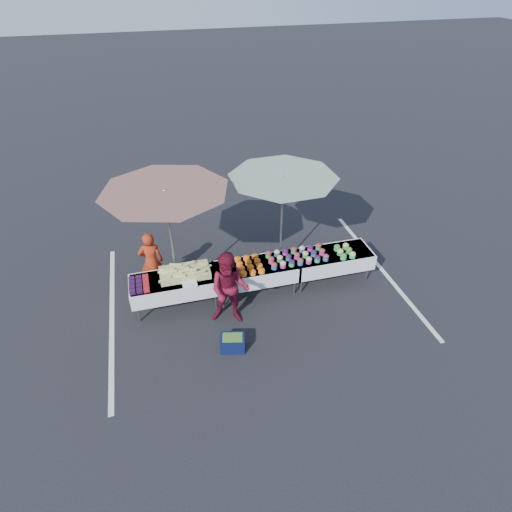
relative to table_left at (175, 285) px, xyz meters
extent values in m
plane|color=black|center=(1.80, 0.00, -0.58)|extent=(80.00, 80.00, 0.00)
cube|color=silver|center=(-1.40, 0.00, -0.58)|extent=(0.10, 5.00, 0.00)
cube|color=silver|center=(5.00, 0.00, -0.58)|extent=(0.10, 5.00, 0.00)
cube|color=white|center=(0.00, 0.00, 0.15)|extent=(1.80, 0.75, 0.04)
cube|color=white|center=(0.00, 0.00, -0.01)|extent=(1.86, 0.81, 0.36)
cylinder|color=slate|center=(-0.82, -0.29, -0.39)|extent=(0.04, 0.04, 0.39)
cylinder|color=slate|center=(-0.82, 0.29, -0.39)|extent=(0.04, 0.04, 0.39)
cylinder|color=slate|center=(0.82, -0.29, -0.39)|extent=(0.04, 0.04, 0.39)
cylinder|color=slate|center=(0.82, 0.29, -0.39)|extent=(0.04, 0.04, 0.39)
cube|color=white|center=(1.80, 0.00, 0.15)|extent=(1.80, 0.75, 0.04)
cube|color=white|center=(1.80, 0.00, -0.01)|extent=(1.86, 0.81, 0.36)
cylinder|color=slate|center=(0.98, -0.29, -0.39)|extent=(0.04, 0.04, 0.39)
cylinder|color=slate|center=(0.98, 0.29, -0.39)|extent=(0.04, 0.04, 0.39)
cylinder|color=slate|center=(2.62, -0.29, -0.39)|extent=(0.04, 0.04, 0.39)
cylinder|color=slate|center=(2.62, 0.29, -0.39)|extent=(0.04, 0.04, 0.39)
cube|color=white|center=(3.60, 0.00, 0.15)|extent=(1.80, 0.75, 0.04)
cube|color=white|center=(3.60, 0.00, -0.01)|extent=(1.86, 0.81, 0.36)
cylinder|color=slate|center=(2.78, -0.29, -0.39)|extent=(0.04, 0.04, 0.39)
cylinder|color=slate|center=(2.78, 0.29, -0.39)|extent=(0.04, 0.04, 0.39)
cylinder|color=slate|center=(4.42, -0.29, -0.39)|extent=(0.04, 0.04, 0.39)
cylinder|color=slate|center=(4.42, 0.29, -0.39)|extent=(0.04, 0.04, 0.39)
cube|color=black|center=(-0.85, -0.27, 0.21)|extent=(0.12, 0.12, 0.08)
cube|color=black|center=(-0.85, -0.13, 0.21)|extent=(0.12, 0.12, 0.08)
cube|color=black|center=(-0.85, 0.01, 0.21)|extent=(0.12, 0.12, 0.08)
cube|color=black|center=(-0.85, 0.15, 0.21)|extent=(0.12, 0.12, 0.08)
cube|color=black|center=(-0.71, -0.27, 0.21)|extent=(0.12, 0.12, 0.08)
cube|color=black|center=(-0.71, -0.13, 0.21)|extent=(0.12, 0.12, 0.08)
cube|color=black|center=(-0.71, 0.01, 0.21)|extent=(0.12, 0.12, 0.08)
cube|color=black|center=(-0.71, 0.15, 0.21)|extent=(0.12, 0.12, 0.08)
cube|color=#AA1227|center=(-0.57, -0.27, 0.21)|extent=(0.12, 0.12, 0.08)
cube|color=#AA1227|center=(-0.57, -0.13, 0.21)|extent=(0.12, 0.12, 0.08)
cube|color=#AA1227|center=(-0.57, 0.01, 0.21)|extent=(0.12, 0.12, 0.08)
cube|color=#AA1227|center=(-0.57, 0.15, 0.21)|extent=(0.12, 0.12, 0.08)
cube|color=#A2B45C|center=(0.25, 0.05, 0.24)|extent=(1.05, 0.55, 0.14)
cylinder|color=#A2B45C|center=(0.55, 0.20, 0.27)|extent=(0.27, 0.09, 0.10)
cylinder|color=#A2B45C|center=(-0.13, 0.10, 0.34)|extent=(0.27, 0.14, 0.07)
cylinder|color=#A2B45C|center=(0.36, -0.06, 0.38)|extent=(0.27, 0.14, 0.09)
cylinder|color=#A2B45C|center=(-0.17, 0.08, 0.28)|extent=(0.27, 0.15, 0.10)
cylinder|color=#A2B45C|center=(0.07, -0.01, 0.33)|extent=(0.27, 0.15, 0.08)
cylinder|color=#A2B45C|center=(0.21, 0.09, 0.36)|extent=(0.27, 0.10, 0.10)
cylinder|color=#A2B45C|center=(0.21, -0.03, 0.36)|extent=(0.27, 0.07, 0.08)
cylinder|color=#A2B45C|center=(0.12, -0.13, 0.31)|extent=(0.27, 0.14, 0.09)
cylinder|color=#A2B45C|center=(0.09, 0.25, 0.34)|extent=(0.27, 0.12, 0.08)
cylinder|color=#A2B45C|center=(0.71, 0.14, 0.29)|extent=(0.27, 0.16, 0.08)
cylinder|color=#A2B45C|center=(-0.06, 0.01, 0.34)|extent=(0.27, 0.11, 0.07)
cylinder|color=#A2B45C|center=(0.16, -0.18, 0.27)|extent=(0.27, 0.10, 0.07)
cylinder|color=#A2B45C|center=(0.36, 0.19, 0.35)|extent=(0.27, 0.12, 0.08)
cylinder|color=#A2B45C|center=(-0.18, -0.17, 0.31)|extent=(0.27, 0.15, 0.08)
cylinder|color=#A2B45C|center=(-0.09, 0.09, 0.36)|extent=(0.27, 0.10, 0.08)
cylinder|color=#A2B45C|center=(0.46, 0.00, 0.32)|extent=(0.27, 0.16, 0.10)
cylinder|color=#A2B45C|center=(-0.03, -0.02, 0.38)|extent=(0.27, 0.12, 0.09)
cylinder|color=#A2B45C|center=(0.52, -0.18, 0.37)|extent=(0.27, 0.09, 0.07)
cylinder|color=#A2B45C|center=(0.58, -0.15, 0.30)|extent=(0.27, 0.10, 0.09)
cylinder|color=#A2B45C|center=(0.50, -0.09, 0.28)|extent=(0.27, 0.12, 0.09)
cylinder|color=#A2B45C|center=(0.35, 0.28, 0.27)|extent=(0.27, 0.10, 0.08)
cylinder|color=#A2B45C|center=(0.63, 0.03, 0.34)|extent=(0.27, 0.14, 0.10)
cube|color=white|center=(0.30, -0.30, 0.19)|extent=(0.30, 0.25, 0.05)
cylinder|color=orange|center=(1.25, -0.28, 0.19)|extent=(0.15, 0.15, 0.05)
ellipsoid|color=red|center=(1.25, -0.28, 0.23)|extent=(0.15, 0.15, 0.08)
cylinder|color=orange|center=(1.25, -0.10, 0.19)|extent=(0.15, 0.15, 0.05)
ellipsoid|color=red|center=(1.25, -0.10, 0.23)|extent=(0.15, 0.15, 0.08)
cylinder|color=orange|center=(1.25, 0.08, 0.19)|extent=(0.15, 0.15, 0.05)
ellipsoid|color=red|center=(1.25, 0.08, 0.23)|extent=(0.15, 0.15, 0.08)
cylinder|color=orange|center=(1.25, 0.26, 0.19)|extent=(0.15, 0.15, 0.05)
ellipsoid|color=red|center=(1.25, 0.26, 0.23)|extent=(0.15, 0.15, 0.08)
cylinder|color=orange|center=(1.45, -0.28, 0.19)|extent=(0.15, 0.15, 0.05)
ellipsoid|color=red|center=(1.45, -0.28, 0.23)|extent=(0.15, 0.15, 0.08)
cylinder|color=orange|center=(1.45, -0.10, 0.19)|extent=(0.15, 0.15, 0.05)
ellipsoid|color=red|center=(1.45, -0.10, 0.23)|extent=(0.15, 0.15, 0.08)
cylinder|color=orange|center=(1.45, 0.08, 0.19)|extent=(0.15, 0.15, 0.05)
ellipsoid|color=red|center=(1.45, 0.08, 0.23)|extent=(0.15, 0.15, 0.08)
cylinder|color=orange|center=(1.45, 0.26, 0.19)|extent=(0.15, 0.15, 0.05)
ellipsoid|color=red|center=(1.45, 0.26, 0.23)|extent=(0.15, 0.15, 0.08)
cylinder|color=orange|center=(1.65, -0.28, 0.19)|extent=(0.15, 0.15, 0.05)
ellipsoid|color=red|center=(1.65, -0.28, 0.23)|extent=(0.15, 0.15, 0.08)
cylinder|color=orange|center=(1.65, -0.10, 0.19)|extent=(0.15, 0.15, 0.05)
ellipsoid|color=red|center=(1.65, -0.10, 0.23)|extent=(0.15, 0.15, 0.08)
cylinder|color=orange|center=(1.65, 0.08, 0.19)|extent=(0.15, 0.15, 0.05)
ellipsoid|color=red|center=(1.65, 0.08, 0.23)|extent=(0.15, 0.15, 0.08)
cylinder|color=orange|center=(1.65, 0.26, 0.19)|extent=(0.15, 0.15, 0.05)
ellipsoid|color=red|center=(1.65, 0.26, 0.23)|extent=(0.15, 0.15, 0.08)
cylinder|color=orange|center=(1.85, -0.28, 0.19)|extent=(0.15, 0.15, 0.05)
ellipsoid|color=red|center=(1.85, -0.28, 0.23)|extent=(0.15, 0.15, 0.08)
cylinder|color=orange|center=(1.85, -0.10, 0.19)|extent=(0.15, 0.15, 0.05)
ellipsoid|color=red|center=(1.85, -0.10, 0.23)|extent=(0.15, 0.15, 0.08)
cylinder|color=orange|center=(1.85, 0.08, 0.19)|extent=(0.15, 0.15, 0.05)
ellipsoid|color=red|center=(1.85, 0.08, 0.23)|extent=(0.15, 0.15, 0.08)
cylinder|color=orange|center=(1.85, 0.26, 0.19)|extent=(0.15, 0.15, 0.05)
ellipsoid|color=red|center=(1.85, 0.26, 0.23)|extent=(0.15, 0.15, 0.08)
cylinder|color=#2557AE|center=(2.15, -0.22, 0.22)|extent=(0.13, 0.13, 0.10)
ellipsoid|color=brown|center=(2.15, -0.22, 0.28)|extent=(0.14, 0.14, 0.10)
cylinder|color=#BD2897|center=(2.15, 0.00, 0.22)|extent=(0.13, 0.13, 0.10)
ellipsoid|color=brown|center=(2.15, 0.00, 0.28)|extent=(0.14, 0.14, 0.10)
cylinder|color=green|center=(2.15, 0.22, 0.22)|extent=(0.13, 0.13, 0.10)
ellipsoid|color=brown|center=(2.15, 0.22, 0.28)|extent=(0.14, 0.14, 0.10)
cylinder|color=#BD2897|center=(2.35, -0.22, 0.22)|extent=(0.13, 0.13, 0.10)
ellipsoid|color=tan|center=(2.35, -0.22, 0.28)|extent=(0.14, 0.14, 0.10)
cylinder|color=green|center=(2.35, 0.00, 0.22)|extent=(0.13, 0.13, 0.10)
ellipsoid|color=tan|center=(2.35, 0.00, 0.28)|extent=(0.14, 0.14, 0.10)
cylinder|color=#2557AE|center=(2.35, 0.22, 0.22)|extent=(0.13, 0.13, 0.10)
ellipsoid|color=tan|center=(2.35, 0.22, 0.28)|extent=(0.14, 0.14, 0.10)
cylinder|color=green|center=(2.55, -0.22, 0.22)|extent=(0.13, 0.13, 0.10)
ellipsoid|color=#261434|center=(2.55, -0.22, 0.28)|extent=(0.14, 0.14, 0.10)
cylinder|color=#2557AE|center=(2.55, 0.00, 0.22)|extent=(0.13, 0.13, 0.10)
ellipsoid|color=#261434|center=(2.55, 0.00, 0.28)|extent=(0.14, 0.14, 0.10)
cylinder|color=#BD2897|center=(2.55, 0.22, 0.22)|extent=(0.13, 0.13, 0.10)
ellipsoid|color=#261434|center=(2.55, 0.22, 0.28)|extent=(0.14, 0.14, 0.10)
cylinder|color=#2557AE|center=(2.75, -0.22, 0.22)|extent=(0.13, 0.13, 0.10)
ellipsoid|color=brown|center=(2.75, -0.22, 0.28)|extent=(0.14, 0.14, 0.10)
cylinder|color=#BD2897|center=(2.75, 0.00, 0.22)|extent=(0.13, 0.13, 0.10)
ellipsoid|color=brown|center=(2.75, 0.00, 0.28)|extent=(0.14, 0.14, 0.10)
cylinder|color=green|center=(2.75, 0.22, 0.22)|extent=(0.13, 0.13, 0.10)
ellipsoid|color=brown|center=(2.75, 0.22, 0.28)|extent=(0.14, 0.14, 0.10)
cylinder|color=#BD2897|center=(2.95, -0.22, 0.22)|extent=(0.13, 0.13, 0.10)
ellipsoid|color=tan|center=(2.95, -0.22, 0.28)|extent=(0.14, 0.14, 0.10)
cylinder|color=green|center=(2.95, 0.00, 0.22)|extent=(0.13, 0.13, 0.10)
ellipsoid|color=tan|center=(2.95, 0.00, 0.28)|extent=(0.14, 0.14, 0.10)
cylinder|color=#2557AE|center=(2.95, 0.22, 0.22)|extent=(0.13, 0.13, 0.10)
ellipsoid|color=tan|center=(2.95, 0.22, 0.28)|extent=(0.14, 0.14, 0.10)
cylinder|color=green|center=(3.15, -0.22, 0.22)|extent=(0.13, 0.13, 0.10)
ellipsoid|color=#261434|center=(3.15, -0.22, 0.28)|extent=(0.14, 0.14, 0.10)
cylinder|color=#2557AE|center=(3.15, 0.00, 0.22)|extent=(0.13, 0.13, 0.10)
ellipsoid|color=#261434|center=(3.15, 0.00, 0.28)|extent=(0.14, 0.14, 0.10)
cylinder|color=#BD2897|center=(3.15, 0.22, 0.22)|extent=(0.13, 0.13, 0.10)
ellipsoid|color=#261434|center=(3.15, 0.22, 0.28)|extent=(0.14, 0.14, 0.10)
cylinder|color=#2557AE|center=(3.35, -0.22, 0.22)|extent=(0.13, 0.13, 0.10)
ellipsoid|color=brown|center=(3.35, -0.22, 0.28)|extent=(0.14, 0.14, 0.10)
cylinder|color=#BD2897|center=(3.35, 0.00, 0.22)|extent=(0.13, 0.13, 0.10)
ellipsoid|color=brown|center=(3.35, 0.00, 0.28)|extent=(0.14, 0.14, 0.10)
cylinder|color=green|center=(3.35, 0.22, 0.22)|extent=(0.13, 0.13, 0.10)
ellipsoid|color=brown|center=(3.35, 0.22, 0.28)|extent=(0.14, 0.14, 0.10)
cylinder|color=green|center=(3.75, -0.28, 0.21)|extent=(0.14, 0.14, 0.08)
ellipsoid|color=#3A6C1C|center=(3.75, -0.28, 0.26)|extent=(0.14, 0.14, 0.11)
cylinder|color=green|center=(3.75, -0.10, 0.21)|extent=(0.14, 0.14, 0.08)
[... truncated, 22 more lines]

